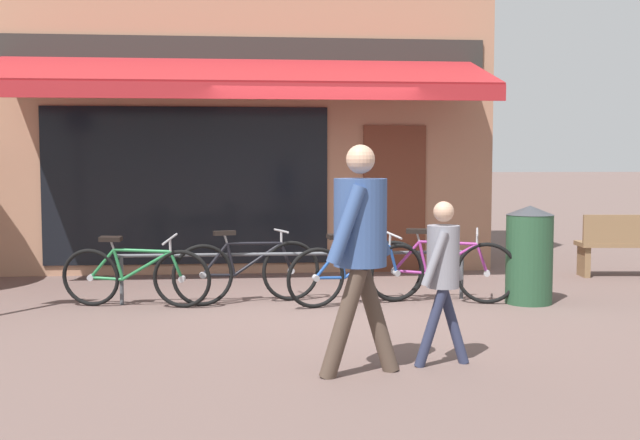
# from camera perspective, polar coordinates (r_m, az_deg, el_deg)

# --- Properties ---
(ground_plane) EXTENTS (160.00, 160.00, 0.00)m
(ground_plane) POSITION_cam_1_polar(r_m,az_deg,el_deg) (9.09, 0.24, -5.95)
(ground_plane) COLOR brown
(shop_front) EXTENTS (7.19, 4.64, 6.35)m
(shop_front) POSITION_cam_1_polar(r_m,az_deg,el_deg) (12.91, -5.55, 11.21)
(shop_front) COLOR #9E7056
(shop_front) RESTS_ON ground_plane
(bike_rack_rail) EXTENTS (3.99, 0.04, 0.57)m
(bike_rack_rail) POSITION_cam_1_polar(r_m,az_deg,el_deg) (9.14, -1.79, -2.85)
(bike_rack_rail) COLOR #47494F
(bike_rack_rail) RESTS_ON ground_plane
(bicycle_green) EXTENTS (1.67, 0.61, 0.81)m
(bicycle_green) POSITION_cam_1_polar(r_m,az_deg,el_deg) (9.02, -12.99, -3.88)
(bicycle_green) COLOR black
(bicycle_green) RESTS_ON ground_plane
(bicycle_black) EXTENTS (1.68, 0.60, 0.83)m
(bicycle_black) POSITION_cam_1_polar(r_m,az_deg,el_deg) (9.08, -5.20, -3.60)
(bicycle_black) COLOR black
(bicycle_black) RESTS_ON ground_plane
(bicycle_blue) EXTENTS (1.63, 0.62, 0.83)m
(bicycle_blue) POSITION_cam_1_polar(r_m,az_deg,el_deg) (8.92, 2.63, -3.79)
(bicycle_blue) COLOR black
(bicycle_blue) RESTS_ON ground_plane
(bicycle_purple) EXTENTS (1.69, 0.68, 0.84)m
(bicycle_purple) POSITION_cam_1_polar(r_m,az_deg,el_deg) (9.20, 8.50, -3.50)
(bicycle_purple) COLOR black
(bicycle_purple) RESTS_ON ground_plane
(pedestrian_adult) EXTENTS (0.65, 0.57, 1.76)m
(pedestrian_adult) POSITION_cam_1_polar(r_m,az_deg,el_deg) (6.02, 2.87, -1.15)
(pedestrian_adult) COLOR #47382D
(pedestrian_adult) RESTS_ON ground_plane
(pedestrian_child) EXTENTS (0.48, 0.34, 1.31)m
(pedestrian_child) POSITION_cam_1_polar(r_m,az_deg,el_deg) (6.38, 8.74, -3.18)
(pedestrian_child) COLOR #282D47
(pedestrian_child) RESTS_ON ground_plane
(litter_bin) EXTENTS (0.53, 0.53, 1.11)m
(litter_bin) POSITION_cam_1_polar(r_m,az_deg,el_deg) (9.32, 14.66, -2.39)
(litter_bin) COLOR #23472D
(litter_bin) RESTS_ON ground_plane
(park_bench) EXTENTS (1.64, 0.60, 0.87)m
(park_bench) POSITION_cam_1_polar(r_m,az_deg,el_deg) (11.86, 21.68, -1.57)
(park_bench) COLOR brown
(park_bench) RESTS_ON ground_plane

